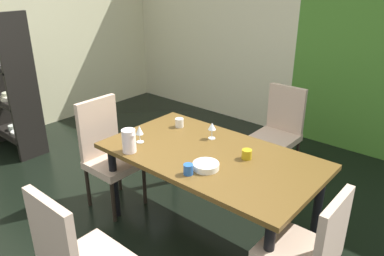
{
  "coord_description": "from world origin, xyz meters",
  "views": [
    {
      "loc": [
        2.14,
        -1.87,
        2.13
      ],
      "look_at": [
        0.2,
        0.42,
        0.85
      ],
      "focal_mm": 35.0,
      "sensor_mm": 36.0,
      "label": 1
    }
  ],
  "objects_px": {
    "display_shelf": "(7,84)",
    "cup_left": "(247,154)",
    "chair_right_near": "(309,249)",
    "cup_front": "(179,123)",
    "chair_head_far": "(279,128)",
    "serving_bowl_near_shelf": "(206,166)",
    "chair_left_near": "(107,150)",
    "cup_south": "(188,169)",
    "dining_table": "(210,162)",
    "pitcher_north": "(129,141)",
    "wine_glass_corner": "(212,127)",
    "wine_glass_rear": "(139,131)"
  },
  "relations": [
    {
      "from": "display_shelf",
      "to": "cup_left",
      "type": "height_order",
      "value": "display_shelf"
    },
    {
      "from": "chair_right_near",
      "to": "cup_front",
      "type": "distance_m",
      "value": 1.67
    },
    {
      "from": "chair_head_far",
      "to": "serving_bowl_near_shelf",
      "type": "relative_size",
      "value": 4.97
    },
    {
      "from": "cup_left",
      "to": "chair_left_near",
      "type": "bearing_deg",
      "value": -162.86
    },
    {
      "from": "cup_south",
      "to": "serving_bowl_near_shelf",
      "type": "bearing_deg",
      "value": 71.25
    },
    {
      "from": "display_shelf",
      "to": "serving_bowl_near_shelf",
      "type": "distance_m",
      "value": 3.0
    },
    {
      "from": "cup_south",
      "to": "cup_left",
      "type": "relative_size",
      "value": 0.98
    },
    {
      "from": "chair_head_far",
      "to": "cup_south",
      "type": "distance_m",
      "value": 1.68
    },
    {
      "from": "dining_table",
      "to": "chair_right_near",
      "type": "bearing_deg",
      "value": -15.61
    },
    {
      "from": "chair_head_far",
      "to": "cup_front",
      "type": "distance_m",
      "value": 1.19
    },
    {
      "from": "chair_right_near",
      "to": "pitcher_north",
      "type": "height_order",
      "value": "pitcher_north"
    },
    {
      "from": "chair_right_near",
      "to": "wine_glass_corner",
      "type": "relative_size",
      "value": 6.25
    },
    {
      "from": "cup_south",
      "to": "pitcher_north",
      "type": "bearing_deg",
      "value": -176.64
    },
    {
      "from": "chair_head_far",
      "to": "chair_right_near",
      "type": "bearing_deg",
      "value": 123.74
    },
    {
      "from": "chair_right_near",
      "to": "display_shelf",
      "type": "height_order",
      "value": "display_shelf"
    },
    {
      "from": "chair_head_far",
      "to": "wine_glass_rear",
      "type": "height_order",
      "value": "chair_head_far"
    },
    {
      "from": "chair_head_far",
      "to": "serving_bowl_near_shelf",
      "type": "xyz_separation_m",
      "value": [
        0.18,
        -1.51,
        0.23
      ]
    },
    {
      "from": "wine_glass_corner",
      "to": "wine_glass_rear",
      "type": "xyz_separation_m",
      "value": [
        -0.43,
        -0.46,
        -0.0
      ]
    },
    {
      "from": "cup_south",
      "to": "dining_table",
      "type": "bearing_deg",
      "value": 101.87
    },
    {
      "from": "wine_glass_rear",
      "to": "cup_south",
      "type": "bearing_deg",
      "value": -12.05
    },
    {
      "from": "wine_glass_corner",
      "to": "chair_left_near",
      "type": "bearing_deg",
      "value": -148.17
    },
    {
      "from": "dining_table",
      "to": "chair_left_near",
      "type": "relative_size",
      "value": 1.7
    },
    {
      "from": "dining_table",
      "to": "display_shelf",
      "type": "distance_m",
      "value": 2.89
    },
    {
      "from": "chair_head_far",
      "to": "display_shelf",
      "type": "xyz_separation_m",
      "value": [
        -2.82,
        -1.58,
        0.31
      ]
    },
    {
      "from": "chair_right_near",
      "to": "cup_left",
      "type": "relative_size",
      "value": 11.62
    },
    {
      "from": "serving_bowl_near_shelf",
      "to": "chair_left_near",
      "type": "bearing_deg",
      "value": -177.12
    },
    {
      "from": "chair_head_far",
      "to": "wine_glass_corner",
      "type": "xyz_separation_m",
      "value": [
        -0.12,
        -1.05,
        0.32
      ]
    },
    {
      "from": "dining_table",
      "to": "chair_right_near",
      "type": "xyz_separation_m",
      "value": [
        1.0,
        -0.28,
        -0.15
      ]
    },
    {
      "from": "cup_left",
      "to": "pitcher_north",
      "type": "bearing_deg",
      "value": -147.01
    },
    {
      "from": "cup_left",
      "to": "chair_right_near",
      "type": "bearing_deg",
      "value": -28.37
    },
    {
      "from": "chair_left_near",
      "to": "cup_south",
      "type": "distance_m",
      "value": 1.11
    },
    {
      "from": "chair_head_far",
      "to": "wine_glass_rear",
      "type": "relative_size",
      "value": 6.46
    },
    {
      "from": "serving_bowl_near_shelf",
      "to": "cup_south",
      "type": "xyz_separation_m",
      "value": [
        -0.05,
        -0.14,
        0.02
      ]
    },
    {
      "from": "chair_head_far",
      "to": "display_shelf",
      "type": "distance_m",
      "value": 3.25
    },
    {
      "from": "wine_glass_corner",
      "to": "pitcher_north",
      "type": "height_order",
      "value": "pitcher_north"
    },
    {
      "from": "chair_right_near",
      "to": "cup_south",
      "type": "relative_size",
      "value": 11.83
    },
    {
      "from": "cup_south",
      "to": "pitcher_north",
      "type": "height_order",
      "value": "pitcher_north"
    },
    {
      "from": "cup_south",
      "to": "wine_glass_rear",
      "type": "bearing_deg",
      "value": 167.95
    },
    {
      "from": "wine_glass_corner",
      "to": "cup_front",
      "type": "bearing_deg",
      "value": 178.3
    },
    {
      "from": "dining_table",
      "to": "pitcher_north",
      "type": "xyz_separation_m",
      "value": [
        -0.53,
        -0.4,
        0.18
      ]
    },
    {
      "from": "chair_head_far",
      "to": "cup_front",
      "type": "xyz_separation_m",
      "value": [
        -0.52,
        -1.04,
        0.25
      ]
    },
    {
      "from": "cup_left",
      "to": "pitcher_north",
      "type": "distance_m",
      "value": 0.95
    },
    {
      "from": "display_shelf",
      "to": "wine_glass_corner",
      "type": "bearing_deg",
      "value": 11.13
    },
    {
      "from": "wine_glass_corner",
      "to": "cup_left",
      "type": "height_order",
      "value": "wine_glass_corner"
    },
    {
      "from": "dining_table",
      "to": "chair_left_near",
      "type": "height_order",
      "value": "chair_left_near"
    },
    {
      "from": "chair_head_far",
      "to": "wine_glass_rear",
      "type": "bearing_deg",
      "value": 70.0
    },
    {
      "from": "cup_left",
      "to": "dining_table",
      "type": "bearing_deg",
      "value": -156.91
    },
    {
      "from": "wine_glass_rear",
      "to": "serving_bowl_near_shelf",
      "type": "xyz_separation_m",
      "value": [
        0.73,
        0.0,
        -0.08
      ]
    },
    {
      "from": "wine_glass_corner",
      "to": "cup_left",
      "type": "bearing_deg",
      "value": -15.74
    },
    {
      "from": "wine_glass_corner",
      "to": "pitcher_north",
      "type": "xyz_separation_m",
      "value": [
        -0.35,
        -0.64,
        -0.01
      ]
    }
  ]
}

